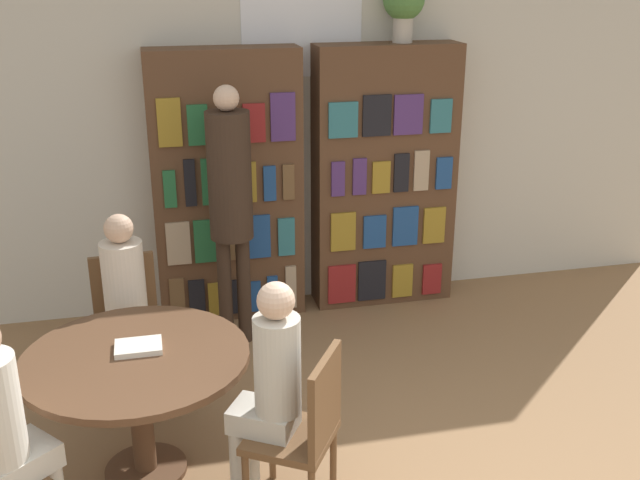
# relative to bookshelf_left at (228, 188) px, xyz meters

# --- Properties ---
(wall_back) EXTENTS (6.40, 0.07, 3.00)m
(wall_back) POSITION_rel_bookshelf_left_xyz_m (0.61, 0.19, 0.49)
(wall_back) COLOR beige
(wall_back) RESTS_ON ground_plane
(bookshelf_left) EXTENTS (1.11, 0.34, 2.05)m
(bookshelf_left) POSITION_rel_bookshelf_left_xyz_m (0.00, 0.00, 0.00)
(bookshelf_left) COLOR brown
(bookshelf_left) RESTS_ON ground_plane
(bookshelf_right) EXTENTS (1.11, 0.34, 2.05)m
(bookshelf_right) POSITION_rel_bookshelf_left_xyz_m (1.23, 0.00, -0.00)
(bookshelf_right) COLOR brown
(bookshelf_right) RESTS_ON ground_plane
(flower_vase) EXTENTS (0.31, 0.31, 0.46)m
(flower_vase) POSITION_rel_bookshelf_left_xyz_m (1.34, 0.01, 1.31)
(flower_vase) COLOR #B7AD9E
(flower_vase) RESTS_ON bookshelf_right
(reading_table) EXTENTS (1.17, 1.17, 0.72)m
(reading_table) POSITION_rel_bookshelf_left_xyz_m (-0.70, -1.89, -0.42)
(reading_table) COLOR brown
(reading_table) RESTS_ON ground_plane
(chair_left_side) EXTENTS (0.43, 0.43, 0.88)m
(chair_left_side) POSITION_rel_bookshelf_left_xyz_m (-0.77, -0.97, -0.53)
(chair_left_side) COLOR brown
(chair_left_side) RESTS_ON ground_plane
(chair_far_side) EXTENTS (0.55, 0.55, 0.88)m
(chair_far_side) POSITION_rel_bookshelf_left_xyz_m (0.09, -2.37, -0.53)
(chair_far_side) COLOR brown
(chair_far_side) RESTS_ON ground_plane
(seated_reader_left) EXTENTS (0.28, 0.38, 1.23)m
(seated_reader_left) POSITION_rel_bookshelf_left_xyz_m (-0.76, -1.15, -0.33)
(seated_reader_left) COLOR beige
(seated_reader_left) RESTS_ON ground_plane
(seated_reader_right) EXTENTS (0.39, 0.36, 1.23)m
(seated_reader_right) POSITION_rel_bookshelf_left_xyz_m (-0.07, -2.27, -0.33)
(seated_reader_right) COLOR beige
(seated_reader_right) RESTS_ON ground_plane
(seated_reader_back) EXTENTS (0.41, 0.41, 1.24)m
(seated_reader_back) POSITION_rel_bookshelf_left_xyz_m (-1.27, -2.37, -0.32)
(seated_reader_back) COLOR silver
(seated_reader_back) RESTS_ON ground_plane
(librarian_standing) EXTENTS (0.30, 0.57, 1.86)m
(librarian_standing) POSITION_rel_bookshelf_left_xyz_m (-0.03, -0.50, 0.13)
(librarian_standing) COLOR #332319
(librarian_standing) RESTS_ON ground_plane
(open_book_on_table) EXTENTS (0.24, 0.18, 0.03)m
(open_book_on_table) POSITION_rel_bookshelf_left_xyz_m (-0.68, -1.83, -0.28)
(open_book_on_table) COLOR silver
(open_book_on_table) RESTS_ON reading_table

